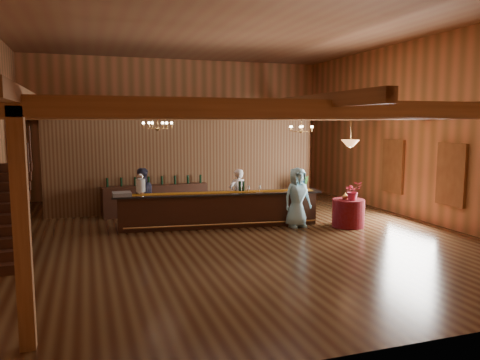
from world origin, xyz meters
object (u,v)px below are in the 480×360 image
object	(u,v)px
beverage_dispenser	(141,185)
raffle_drum	(297,185)
tasting_bar	(219,209)
staff_second	(141,197)
chandelier_left	(158,125)
chandelier_right	(301,128)
backbar_shelf	(156,199)
bartender	(238,195)
guest	(297,197)
floor_plant	(301,191)
pendant_lamp	(350,143)
round_table	(348,213)

from	to	relation	value
beverage_dispenser	raffle_drum	xyz separation A→B (m)	(4.48, -0.63, -0.11)
tasting_bar	staff_second	size ratio (longest dim) A/B	3.55
chandelier_left	chandelier_right	xyz separation A→B (m)	(4.62, 0.70, -0.12)
tasting_bar	backbar_shelf	bearing A→B (deg)	127.81
backbar_shelf	chandelier_left	xyz separation A→B (m)	(-0.24, -2.42, 2.44)
tasting_bar	bartender	distance (m)	1.09
backbar_shelf	chandelier_left	bearing A→B (deg)	-102.07
guest	floor_plant	distance (m)	3.24
raffle_drum	chandelier_left	xyz separation A→B (m)	(-4.02, 0.35, 1.75)
raffle_drum	floor_plant	xyz separation A→B (m)	(1.28, 2.42, -0.61)
tasting_bar	beverage_dispenser	distance (m)	2.33
guest	chandelier_right	bearing A→B (deg)	54.20
raffle_drum	bartender	xyz separation A→B (m)	(-1.52, 1.02, -0.37)
beverage_dispenser	floor_plant	world-z (taller)	beverage_dispenser
guest	staff_second	bearing A→B (deg)	151.71
floor_plant	staff_second	bearing A→B (deg)	-167.65
beverage_dispenser	pendant_lamp	size ratio (longest dim) A/B	0.67
staff_second	bartender	bearing A→B (deg)	175.35
beverage_dispenser	chandelier_left	bearing A→B (deg)	-31.03
chandelier_right	guest	world-z (taller)	chandelier_right
bartender	guest	bearing A→B (deg)	121.58
beverage_dispenser	raffle_drum	distance (m)	4.53
backbar_shelf	bartender	bearing A→B (deg)	-44.23
round_table	chandelier_left	size ratio (longest dim) A/B	1.15
tasting_bar	raffle_drum	world-z (taller)	raffle_drum
round_table	guest	bearing A→B (deg)	163.92
pendant_lamp	bartender	xyz separation A→B (m)	(-2.74, 1.87, -1.61)
round_table	chandelier_right	size ratio (longest dim) A/B	1.15
pendant_lamp	floor_plant	distance (m)	3.76
beverage_dispenser	round_table	xyz separation A→B (m)	(5.70, -1.49, -0.88)
tasting_bar	chandelier_left	size ratio (longest dim) A/B	7.47
backbar_shelf	staff_second	xyz separation A→B (m)	(-0.63, -1.60, 0.36)
chandelier_left	guest	world-z (taller)	chandelier_left
pendant_lamp	bartender	world-z (taller)	pendant_lamp
raffle_drum	guest	distance (m)	0.58
beverage_dispenser	chandelier_left	world-z (taller)	chandelier_left
bartender	floor_plant	bearing A→B (deg)	-163.74
backbar_shelf	bartender	xyz separation A→B (m)	(2.26, -1.75, 0.31)
chandelier_right	floor_plant	bearing A→B (deg)	63.85
beverage_dispenser	raffle_drum	size ratio (longest dim) A/B	1.76
raffle_drum	pendant_lamp	xyz separation A→B (m)	(1.22, -0.85, 1.24)
tasting_bar	bartender	size ratio (longest dim) A/B	3.78
round_table	pendant_lamp	distance (m)	2.00
staff_second	pendant_lamp	bearing A→B (deg)	158.64
backbar_shelf	chandelier_left	distance (m)	3.44
backbar_shelf	chandelier_right	bearing A→B (deg)	-27.87
pendant_lamp	floor_plant	size ratio (longest dim) A/B	0.81
staff_second	chandelier_left	bearing A→B (deg)	113.94
guest	floor_plant	world-z (taller)	guest
chandelier_right	pendant_lamp	xyz separation A→B (m)	(0.61, -1.90, -0.39)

